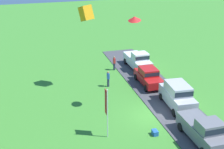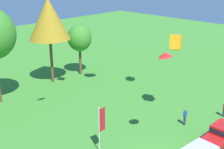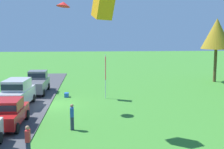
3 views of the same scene
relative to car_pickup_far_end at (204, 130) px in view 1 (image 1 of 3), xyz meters
name	(u,v)px [view 1 (image 1 of 3)]	position (x,y,z in m)	size (l,w,h in m)	color
ground_plane	(152,115)	(4.83, 2.11, -1.11)	(120.00, 120.00, 0.00)	#3D842D
pavement_strip	(177,111)	(4.83, -0.27, -1.08)	(36.00, 4.40, 0.06)	#424247
car_pickup_far_end	(204,130)	(0.00, 0.00, 0.00)	(5.00, 2.05, 2.14)	slate
car_suv_by_flagpole	(178,95)	(5.62, -0.65, 0.19)	(4.72, 2.29, 2.28)	#B7B7BC
car_sedan_mid_row	(149,76)	(10.91, -0.01, -0.07)	(4.42, 1.99, 1.84)	red
car_pickup_near_entrance	(138,60)	(15.60, -0.58, 0.00)	(5.04, 2.12, 2.14)	white
person_on_lawn	(108,79)	(11.72, 4.20, -0.23)	(0.36, 0.24, 1.71)	#2D334C
person_beside_suv	(114,63)	(16.01, 2.26, -0.23)	(0.36, 0.24, 1.71)	#2D334C
flag_banner	(107,106)	(2.99, 6.74, 1.50)	(0.71, 0.08, 4.11)	silver
cooler_box	(155,133)	(1.99, 3.08, -0.91)	(0.56, 0.40, 0.40)	blue
kite_delta_near_flag	(135,18)	(6.57, 3.36, 7.21)	(1.07, 1.07, 0.35)	red
kite_box_mid_center	(86,13)	(12.35, 6.20, 6.66)	(0.99, 0.99, 1.38)	orange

